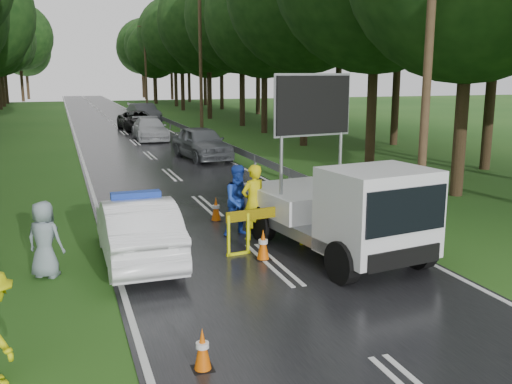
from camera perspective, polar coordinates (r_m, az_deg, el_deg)
name	(u,v)px	position (r m, az deg, el deg)	size (l,w,h in m)	color
ground	(273,264)	(12.85, 1.67, -7.26)	(160.00, 160.00, 0.00)	#1D4A15
road	(124,133)	(41.79, -13.06, 5.77)	(7.00, 140.00, 0.02)	black
guardrail	(176,124)	(41.96, -7.99, 6.72)	(0.12, 60.06, 0.70)	gray
utility_pole_near	(429,40)	(16.41, 16.95, 14.35)	(1.40, 0.24, 10.00)	#453120
utility_pole_mid	(201,60)	(40.50, -5.57, 13.00)	(1.40, 0.24, 10.00)	#453120
utility_pole_far	(146,65)	(66.05, -10.98, 12.37)	(1.40, 0.24, 10.00)	#453120
police_sedan	(137,230)	(13.15, -11.79, -3.72)	(1.56, 4.42, 1.60)	white
work_truck	(342,210)	(13.23, 8.62, -1.76)	(2.99, 5.45, 4.14)	gray
barrier	(276,217)	(13.67, 1.99, -2.54)	(2.58, 0.41, 1.07)	#DEE60C
officer	(253,202)	(14.47, -0.26, -1.06)	(0.71, 0.47, 1.95)	#D3C50B
civilian	(240,201)	(14.84, -1.63, -0.87)	(0.91, 0.71, 1.88)	#1B3DAF
bystander_right	(45,240)	(12.64, -20.39, -4.48)	(0.79, 0.52, 1.63)	gray
queue_car_first	(202,143)	(28.41, -5.45, 4.93)	(1.91, 4.75, 1.62)	#464A4F
queue_car_second	(150,129)	(37.14, -10.56, 6.23)	(1.97, 4.84, 1.40)	#9B9CA2
queue_car_third	(137,121)	(43.75, -11.77, 7.01)	(2.35, 5.09, 1.42)	black
queue_car_fourth	(144,113)	(50.07, -11.13, 7.75)	(1.75, 5.02, 1.65)	#45474D
cone_near_left	(202,350)	(8.49, -5.37, -15.44)	(0.31, 0.31, 0.65)	black
cone_center	(263,245)	(13.04, 0.71, -5.33)	(0.34, 0.34, 0.73)	black
cone_far	(216,209)	(16.45, -4.03, -1.75)	(0.34, 0.34, 0.71)	black
cone_left_mid	(118,233)	(14.30, -13.62, -4.05)	(0.36, 0.36, 0.76)	black
cone_right	(326,197)	(18.08, 7.04, -0.55)	(0.34, 0.34, 0.73)	black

